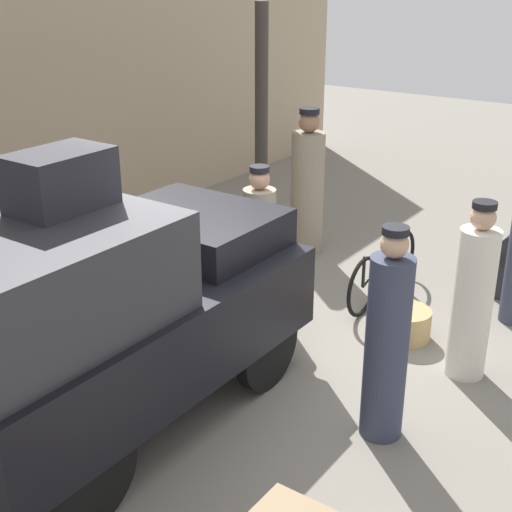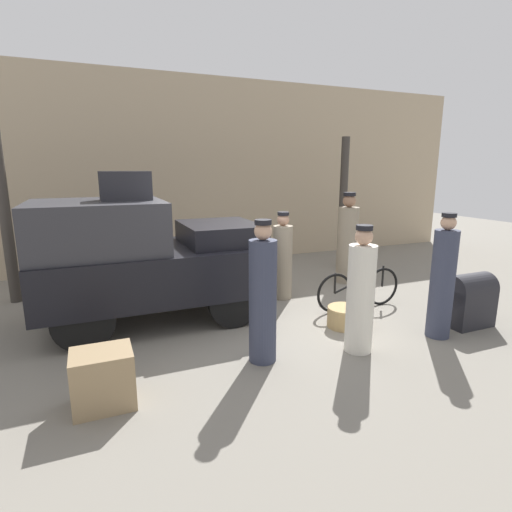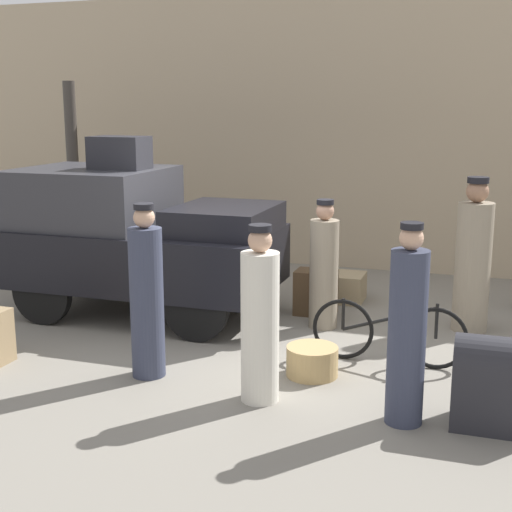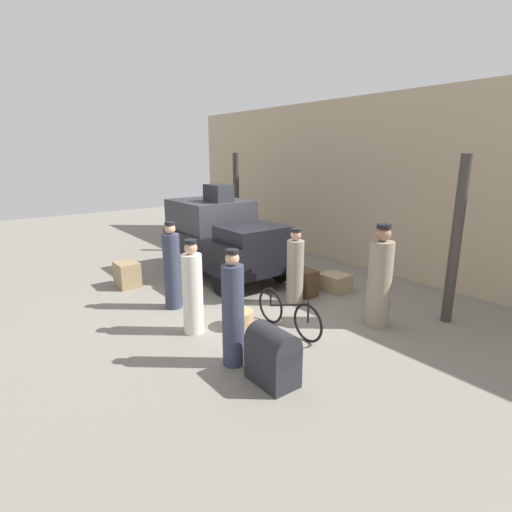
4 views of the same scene
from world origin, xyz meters
TOP-DOWN VIEW (x-y plane):
  - ground_plane at (0.00, 0.00)m, footprint 30.00×30.00m
  - station_building_facade at (0.00, 4.08)m, footprint 16.00×0.15m
  - canopy_pillar_left at (-3.61, 2.32)m, footprint 0.19×0.19m
  - canopy_pillar_right at (3.33, 2.32)m, footprint 0.19×0.19m
  - truck at (-1.56, 0.51)m, footprint 3.37×1.83m
  - bicycle at (1.87, -0.36)m, footprint 1.65×0.04m
  - wicker_basket at (1.18, -0.94)m, footprint 0.53×0.53m
  - conductor_in_dark_uniform at (0.87, -1.69)m, footprint 0.36×0.36m
  - porter_lifting_near_truck at (2.65, 1.12)m, footprint 0.43×0.43m
  - porter_carrying_trunk at (0.92, 0.67)m, footprint 0.35×0.35m
  - porter_standing_middle at (-0.40, -1.46)m, footprint 0.34×0.34m
  - porter_with_bicycle at (2.20, -1.75)m, footprint 0.33×0.33m
  - suitcase_tan_flat at (0.70, 1.17)m, footprint 0.53×0.37m
  - trunk_large_brown at (0.90, 1.94)m, footprint 0.59×0.55m
  - trunk_barrel_dark at (2.94, -1.60)m, footprint 0.69×0.46m
  - trunk_wicker_pale at (-2.27, -1.74)m, footprint 0.59×0.48m
  - trunk_on_truck_roof at (-1.74, 0.51)m, footprint 0.71×0.47m

SIDE VIEW (x-z plane):
  - ground_plane at x=0.00m, z-range 0.00..0.00m
  - wicker_basket at x=1.18m, z-range 0.00..0.31m
  - trunk_large_brown at x=0.90m, z-range 0.00..0.39m
  - trunk_wicker_pale at x=-2.27m, z-range 0.00..0.58m
  - suitcase_tan_flat at x=0.70m, z-range 0.00..0.59m
  - bicycle at x=1.87m, z-range -0.01..0.70m
  - trunk_barrel_dark at x=2.94m, z-range 0.01..0.82m
  - porter_carrying_trunk at x=0.92m, z-range -0.07..1.53m
  - conductor_in_dark_uniform at x=0.87m, z-range -0.07..1.60m
  - porter_standing_middle at x=-0.40m, z-range -0.07..1.71m
  - porter_with_bicycle at x=2.20m, z-range -0.06..1.70m
  - porter_lifting_near_truck at x=2.65m, z-range -0.08..1.80m
  - truck at x=-1.56m, z-range 0.08..1.98m
  - canopy_pillar_left at x=-3.61m, z-range 0.00..3.07m
  - canopy_pillar_right at x=3.33m, z-range 0.00..3.07m
  - trunk_on_truck_roof at x=-1.74m, z-range 1.90..2.31m
  - station_building_facade at x=0.00m, z-range 0.00..4.50m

